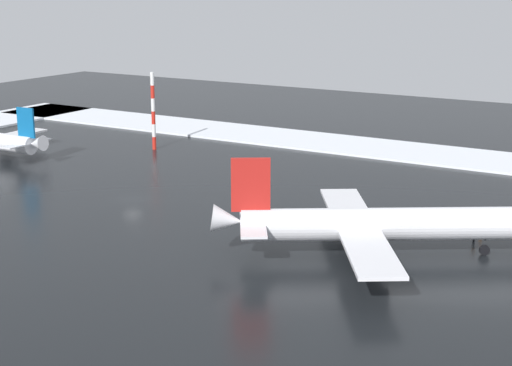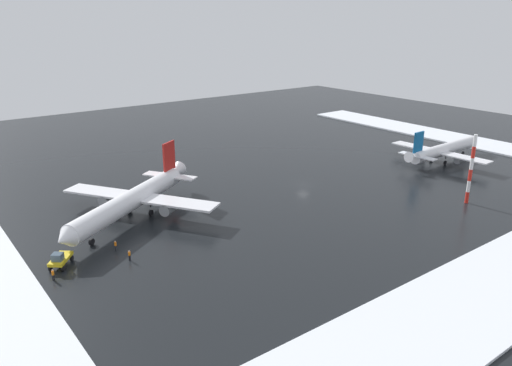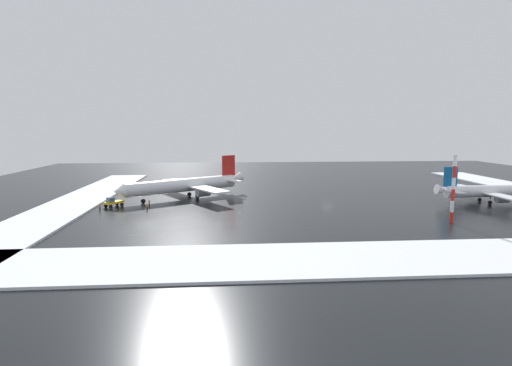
{
  "view_description": "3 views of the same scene",
  "coord_description": "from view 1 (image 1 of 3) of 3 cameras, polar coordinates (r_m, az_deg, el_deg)",
  "views": [
    {
      "loc": [
        -70.09,
        83.32,
        30.06
      ],
      "look_at": [
        -19.9,
        -1.06,
        4.78
      ],
      "focal_mm": 55.0,
      "sensor_mm": 36.0,
      "label": 1
    },
    {
      "loc": [
        -73.27,
        -78.6,
        36.24
      ],
      "look_at": [
        -16.46,
        -3.9,
        4.69
      ],
      "focal_mm": 35.0,
      "sensor_mm": 36.0,
      "label": 2
    },
    {
      "loc": [
        -27.66,
        -106.1,
        19.61
      ],
      "look_at": [
        -19.69,
        1.02,
        4.62
      ],
      "focal_mm": 28.0,
      "sensor_mm": 36.0,
      "label": 3
    }
  ],
  "objects": [
    {
      "name": "ground_crew_near_tug",
      "position": [
        101.49,
        16.09,
        -2.8
      ],
      "size": [
        0.36,
        0.36,
        1.71
      ],
      "rotation": [
        0.0,
        0.0,
        0.55
      ],
      "color": "black",
      "rests_on": "ground_plane"
    },
    {
      "name": "antenna_mast",
      "position": [
        144.79,
        -7.49,
        5.2
      ],
      "size": [
        0.7,
        0.7,
        14.23
      ],
      "color": "red",
      "rests_on": "ground_plane"
    },
    {
      "name": "ground_crew_mid_apron",
      "position": [
        97.11,
        15.58,
        -3.54
      ],
      "size": [
        0.36,
        0.36,
        1.71
      ],
      "rotation": [
        0.0,
        0.0,
        2.86
      ],
      "color": "black",
      "rests_on": "ground_plane"
    },
    {
      "name": "snow_bank_far",
      "position": [
        153.55,
        2.96,
        3.21
      ],
      "size": [
        152.0,
        16.0,
        0.42
      ],
      "primitive_type": "cube",
      "color": "white",
      "rests_on": "ground_plane"
    },
    {
      "name": "airplane_parked_portside",
      "position": [
        88.7,
        8.84,
        -2.97
      ],
      "size": [
        34.24,
        29.37,
        11.46
      ],
      "rotation": [
        0.0,
        0.0,
        3.71
      ],
      "color": "white",
      "rests_on": "ground_plane"
    },
    {
      "name": "ground_plane",
      "position": [
        112.95,
        -8.99,
        -1.18
      ],
      "size": [
        240.0,
        240.0,
        0.0
      ],
      "primitive_type": "plane",
      "color": "black"
    }
  ]
}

